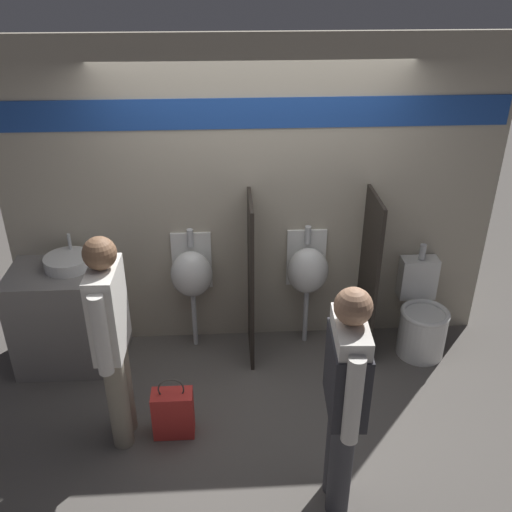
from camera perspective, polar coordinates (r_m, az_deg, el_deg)
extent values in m
plane|color=#5B5651|center=(5.05, 0.11, -11.48)|extent=(16.00, 16.00, 0.00)
cube|color=#B2A893|center=(4.85, -0.30, 5.53)|extent=(4.18, 0.06, 2.70)
cube|color=#1E479E|center=(4.58, -0.30, 14.07)|extent=(4.10, 0.01, 0.24)
cube|color=gray|center=(5.17, -18.13, -5.81)|extent=(0.89, 0.60, 0.91)
cylinder|color=white|center=(4.95, -18.28, -0.57)|extent=(0.39, 0.39, 0.10)
cylinder|color=silver|center=(5.01, -18.15, 1.38)|extent=(0.03, 0.03, 0.14)
cube|color=#B7B7BC|center=(4.77, -16.16, -2.03)|extent=(0.07, 0.14, 0.01)
cube|color=#28231E|center=(4.86, -0.52, -2.46)|extent=(0.03, 0.55, 1.49)
cube|color=#28231E|center=(5.00, 11.18, -2.07)|extent=(0.03, 0.55, 1.49)
cylinder|color=silver|center=(5.23, -6.17, -6.29)|extent=(0.04, 0.04, 0.55)
ellipsoid|color=white|center=(4.98, -6.45, -1.81)|extent=(0.37, 0.26, 0.43)
cube|color=white|center=(5.06, -6.43, -0.46)|extent=(0.35, 0.02, 0.54)
cylinder|color=silver|center=(4.91, -6.60, 1.80)|extent=(0.06, 0.06, 0.16)
cylinder|color=silver|center=(5.27, 4.97, -5.93)|extent=(0.04, 0.04, 0.55)
ellipsoid|color=white|center=(5.02, 5.20, -1.48)|extent=(0.37, 0.26, 0.43)
cube|color=white|center=(5.09, 5.03, -0.14)|extent=(0.35, 0.02, 0.54)
cylinder|color=silver|center=(4.95, 5.21, 2.12)|extent=(0.06, 0.06, 0.16)
cylinder|color=white|center=(5.34, 16.25, -7.46)|extent=(0.42, 0.42, 0.42)
torus|color=white|center=(5.22, 16.58, -5.48)|extent=(0.43, 0.43, 0.04)
cube|color=white|center=(5.36, 15.86, -2.08)|extent=(0.33, 0.16, 0.39)
cylinder|color=silver|center=(5.21, 16.32, 0.41)|extent=(0.06, 0.06, 0.14)
cylinder|color=#3D3D42|center=(3.82, 8.44, -20.03)|extent=(0.15, 0.15, 0.79)
cylinder|color=#3D3D42|center=(3.92, 8.13, -18.32)|extent=(0.15, 0.15, 0.79)
cube|color=silver|center=(3.38, 9.12, -10.98)|extent=(0.20, 0.42, 0.63)
cube|color=#2D2D33|center=(3.42, 9.06, -11.63)|extent=(0.23, 0.45, 0.50)
cylinder|color=silver|center=(3.23, 9.69, -14.07)|extent=(0.10, 0.10, 0.58)
cylinder|color=silver|center=(3.59, 8.54, -8.98)|extent=(0.10, 0.10, 0.58)
sphere|color=#A87A5B|center=(3.14, 9.71, -5.00)|extent=(0.22, 0.22, 0.22)
cylinder|color=gray|center=(4.29, -13.61, -13.90)|extent=(0.15, 0.15, 0.80)
cylinder|color=gray|center=(4.41, -13.24, -12.51)|extent=(0.15, 0.15, 0.80)
cube|color=silver|center=(3.92, -14.59, -5.25)|extent=(0.20, 0.42, 0.64)
cylinder|color=silver|center=(3.75, -15.24, -7.68)|extent=(0.10, 0.10, 0.59)
cylinder|color=silver|center=(4.13, -13.91, -3.79)|extent=(0.10, 0.10, 0.59)
sphere|color=brown|center=(3.71, -15.38, 0.27)|extent=(0.22, 0.22, 0.22)
cube|color=red|center=(4.44, -8.28, -15.31)|extent=(0.30, 0.17, 0.38)
torus|color=#4C4742|center=(4.28, -8.50, -13.05)|extent=(0.19, 0.01, 0.19)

